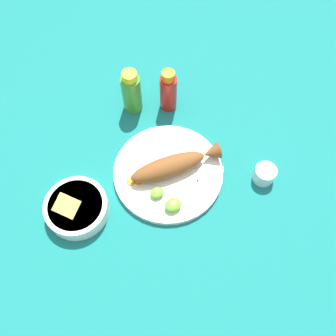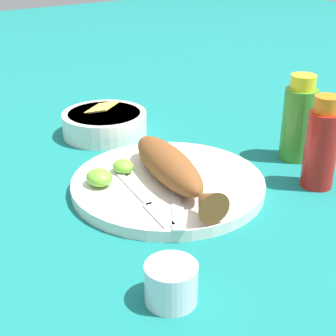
% 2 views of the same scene
% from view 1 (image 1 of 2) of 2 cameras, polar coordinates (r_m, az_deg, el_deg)
% --- Properties ---
extents(ground_plane, '(4.00, 4.00, 0.00)m').
position_cam_1_polar(ground_plane, '(1.08, -0.00, -0.93)').
color(ground_plane, '#146B66').
extents(main_plate, '(0.31, 0.31, 0.02)m').
position_cam_1_polar(main_plate, '(1.07, -0.00, -0.71)').
color(main_plate, silver).
rests_on(main_plate, ground_plane).
extents(fried_fish, '(0.27, 0.10, 0.05)m').
position_cam_1_polar(fried_fish, '(1.05, 0.91, 0.47)').
color(fried_fish, brown).
rests_on(fried_fish, main_plate).
extents(fork_near, '(0.16, 0.12, 0.00)m').
position_cam_1_polar(fork_near, '(1.07, 4.24, -0.00)').
color(fork_near, silver).
rests_on(fork_near, main_plate).
extents(fork_far, '(0.19, 0.04, 0.00)m').
position_cam_1_polar(fork_far, '(1.05, 4.01, -2.31)').
color(fork_far, silver).
rests_on(fork_far, main_plate).
extents(carrot_slice_near, '(0.03, 0.03, 0.00)m').
position_cam_1_polar(carrot_slice_near, '(1.05, -4.52, -1.96)').
color(carrot_slice_near, orange).
rests_on(carrot_slice_near, main_plate).
extents(carrot_slice_mid, '(0.03, 0.03, 0.00)m').
position_cam_1_polar(carrot_slice_mid, '(1.06, -5.64, -2.03)').
color(carrot_slice_mid, orange).
rests_on(carrot_slice_mid, main_plate).
extents(lime_wedge_main, '(0.04, 0.03, 0.02)m').
position_cam_1_polar(lime_wedge_main, '(1.03, -1.70, -3.82)').
color(lime_wedge_main, '#6BB233').
rests_on(lime_wedge_main, main_plate).
extents(lime_wedge_side, '(0.05, 0.04, 0.03)m').
position_cam_1_polar(lime_wedge_side, '(1.01, 0.76, -5.67)').
color(lime_wedge_side, '#6BB233').
rests_on(lime_wedge_side, main_plate).
extents(hot_sauce_bottle_red, '(0.05, 0.05, 0.15)m').
position_cam_1_polar(hot_sauce_bottle_red, '(1.16, 0.04, 11.60)').
color(hot_sauce_bottle_red, '#B21914').
rests_on(hot_sauce_bottle_red, ground_plane).
extents(hot_sauce_bottle_green, '(0.06, 0.06, 0.16)m').
position_cam_1_polar(hot_sauce_bottle_green, '(1.16, -5.58, 11.44)').
color(hot_sauce_bottle_green, '#3D8428').
rests_on(hot_sauce_bottle_green, ground_plane).
extents(salt_cup, '(0.06, 0.06, 0.05)m').
position_cam_1_polar(salt_cup, '(1.09, 14.45, -0.98)').
color(salt_cup, silver).
rests_on(salt_cup, ground_plane).
extents(guacamole_bowl, '(0.17, 0.17, 0.06)m').
position_cam_1_polar(guacamole_bowl, '(1.04, -13.77, -5.89)').
color(guacamole_bowl, white).
rests_on(guacamole_bowl, ground_plane).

